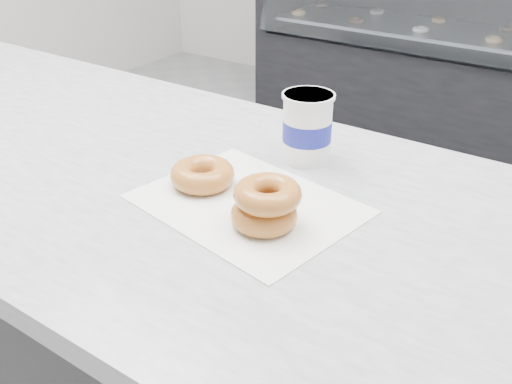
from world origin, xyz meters
TOP-DOWN VIEW (x-y plane):
  - ground at (0.00, 0.00)m, footprint 5.00×5.00m
  - counter at (0.00, -0.60)m, footprint 3.06×0.76m
  - display_case at (0.00, 2.12)m, footprint 2.40×0.74m
  - wax_paper at (0.42, -0.61)m, footprint 0.38×0.31m
  - donut_single at (0.32, -0.60)m, footprint 0.14×0.14m
  - donut_stack at (0.48, -0.65)m, footprint 0.13×0.13m
  - coffee_cup at (0.41, -0.41)m, footprint 0.11×0.11m

SIDE VIEW (x-z plane):
  - ground at x=0.00m, z-range 0.00..0.00m
  - counter at x=0.00m, z-range 0.00..0.90m
  - display_case at x=0.00m, z-range -0.13..1.12m
  - wax_paper at x=0.42m, z-range 0.90..0.90m
  - donut_single at x=0.32m, z-range 0.90..0.94m
  - donut_stack at x=0.48m, z-range 0.90..0.97m
  - coffee_cup at x=0.41m, z-range 0.90..1.03m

